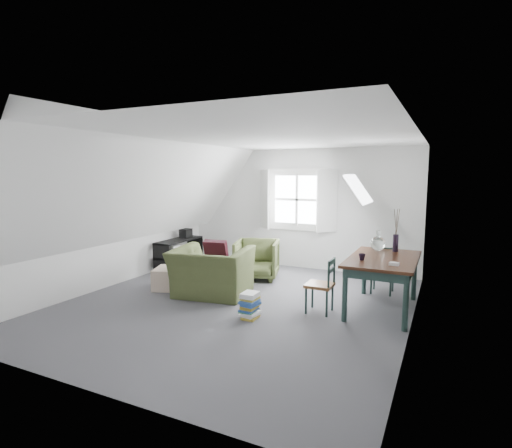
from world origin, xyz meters
The scene contains 24 objects.
floor centered at (0.00, 0.00, 0.00)m, with size 5.50×5.50×0.00m, color #4A494F.
ceiling centered at (0.00, 0.00, 2.50)m, with size 5.50×5.50×0.00m, color white.
wall_back centered at (0.00, 2.75, 1.25)m, with size 5.00×5.00×0.00m, color silver.
wall_front centered at (0.00, -2.75, 1.25)m, with size 5.00×5.00×0.00m, color silver.
wall_left centered at (-2.50, 0.00, 1.25)m, with size 5.50×5.50×0.00m, color silver.
wall_right centered at (2.50, 0.00, 1.25)m, with size 5.50×5.50×0.00m, color silver.
slope_left centered at (-1.55, 0.00, 1.78)m, with size 5.50×5.50×0.00m, color white.
slope_right centered at (1.55, 0.00, 1.78)m, with size 5.50×5.50×0.00m, color white.
dormer_window centered at (0.00, 2.68, 1.45)m, with size 1.71×0.35×1.30m.
skylight centered at (1.55, 1.30, 1.75)m, with size 0.55×0.75×0.04m, color white.
armchair_near centered at (-0.58, 0.23, 0.00)m, with size 1.20×1.05×0.78m, color #414B25.
armchair_far centered at (-0.37, 1.53, 0.00)m, with size 0.79×0.82×0.74m, color #414B25.
throw_pillow centered at (-0.58, 0.38, 0.71)m, with size 0.39×0.11×0.39m, color #390F1A.
ottoman centered at (-1.43, 0.27, 0.18)m, with size 0.54×0.54×0.36m, color #C6AD99.
dining_table centered at (2.05, 0.71, 0.68)m, with size 0.94×1.57×0.78m.
demijohn centered at (1.90, 1.16, 0.91)m, with size 0.23×0.23×0.32m.
vase_twigs centered at (2.15, 1.26, 0.93)m, with size 0.09×0.10×0.67m.
cup centered at (1.80, 0.41, 0.78)m, with size 0.09×0.09×0.09m, color black.
paper_box centered at (2.25, 0.26, 0.80)m, with size 0.12×0.08×0.04m, color white.
dining_chair_far centered at (1.93, 1.56, 0.42)m, with size 0.38×0.38×0.81m.
dining_chair_near centered at (1.29, 0.22, 0.42)m, with size 0.37×0.37×0.80m.
media_shelf centered at (-2.21, 1.53, 0.28)m, with size 0.40×1.21×0.62m.
electronics_box centered at (-2.21, 1.82, 0.70)m, with size 0.18×0.25×0.20m, color black.
magazine_stack centered at (0.46, -0.43, 0.18)m, with size 0.27×0.32×0.36m.
Camera 1 is at (2.84, -5.20, 1.99)m, focal length 28.00 mm.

